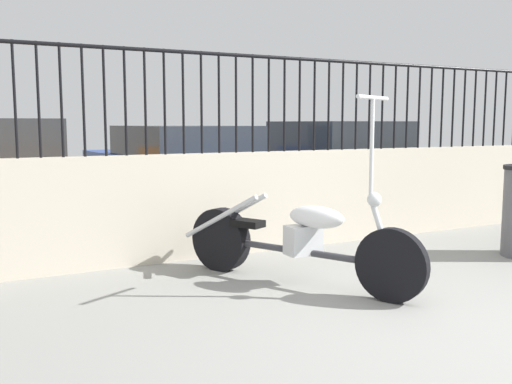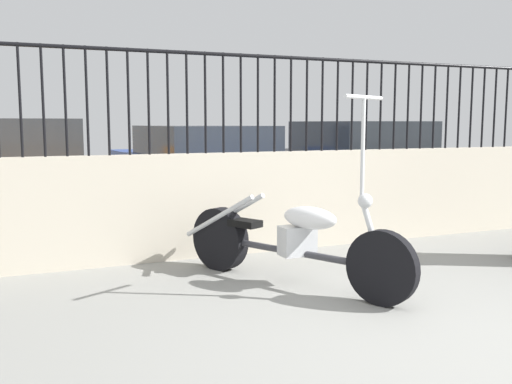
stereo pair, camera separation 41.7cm
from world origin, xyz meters
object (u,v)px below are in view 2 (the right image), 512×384
at_px(motorcycle_dark_grey, 282,240).
at_px(car_black, 353,162).
at_px(car_orange, 7,170).
at_px(car_blue, 200,166).

xyz_separation_m(motorcycle_dark_grey, car_black, (3.14, 3.85, 0.31)).
xyz_separation_m(car_orange, car_black, (5.26, -0.42, -0.02)).
distance_m(car_orange, car_blue, 2.74).
xyz_separation_m(car_blue, car_black, (2.52, -0.43, 0.02)).
bearing_deg(car_blue, car_orange, 86.55).
bearing_deg(motorcycle_dark_grey, car_black, 113.57).
xyz_separation_m(car_orange, car_blue, (2.74, 0.00, -0.04)).
height_order(motorcycle_dark_grey, car_black, motorcycle_dark_grey).
bearing_deg(car_orange, car_black, -97.32).
distance_m(car_blue, car_black, 2.55).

